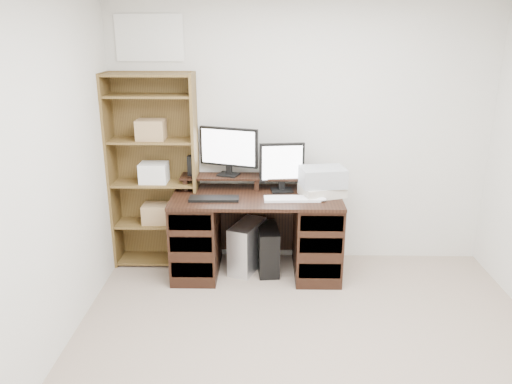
{
  "coord_description": "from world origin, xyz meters",
  "views": [
    {
      "loc": [
        -0.33,
        -2.55,
        2.17
      ],
      "look_at": [
        -0.4,
        1.43,
        0.85
      ],
      "focal_mm": 35.0,
      "sensor_mm": 36.0,
      "label": 1
    }
  ],
  "objects_px": {
    "tower_black": "(268,249)",
    "bookshelf": "(154,170)",
    "desk": "(256,233)",
    "tower_silver": "(247,246)",
    "printer": "(322,191)",
    "monitor_wide": "(229,149)",
    "monitor_small": "(282,165)"
  },
  "relations": [
    {
      "from": "tower_black",
      "to": "bookshelf",
      "type": "xyz_separation_m",
      "value": [
        -1.05,
        0.18,
        0.71
      ]
    },
    {
      "from": "desk",
      "to": "tower_silver",
      "type": "distance_m",
      "value": 0.19
    },
    {
      "from": "desk",
      "to": "printer",
      "type": "height_order",
      "value": "printer"
    },
    {
      "from": "desk",
      "to": "tower_silver",
      "type": "bearing_deg",
      "value": 147.08
    },
    {
      "from": "monitor_wide",
      "to": "tower_black",
      "type": "distance_m",
      "value": 0.99
    },
    {
      "from": "printer",
      "to": "bookshelf",
      "type": "xyz_separation_m",
      "value": [
        -1.53,
        0.21,
        0.12
      ]
    },
    {
      "from": "desk",
      "to": "tower_silver",
      "type": "height_order",
      "value": "desk"
    },
    {
      "from": "monitor_wide",
      "to": "printer",
      "type": "distance_m",
      "value": 0.93
    },
    {
      "from": "monitor_wide",
      "to": "printer",
      "type": "bearing_deg",
      "value": 3.29
    },
    {
      "from": "monitor_wide",
      "to": "tower_black",
      "type": "height_order",
      "value": "monitor_wide"
    },
    {
      "from": "printer",
      "to": "monitor_wide",
      "type": "bearing_deg",
      "value": 147.05
    },
    {
      "from": "tower_black",
      "to": "monitor_wide",
      "type": "bearing_deg",
      "value": 146.54
    },
    {
      "from": "bookshelf",
      "to": "monitor_small",
      "type": "bearing_deg",
      "value": -3.93
    },
    {
      "from": "tower_silver",
      "to": "bookshelf",
      "type": "bearing_deg",
      "value": -168.3
    },
    {
      "from": "monitor_wide",
      "to": "bookshelf",
      "type": "height_order",
      "value": "bookshelf"
    },
    {
      "from": "desk",
      "to": "tower_silver",
      "type": "xyz_separation_m",
      "value": [
        -0.09,
        0.06,
        -0.16
      ]
    },
    {
      "from": "monitor_wide",
      "to": "tower_silver",
      "type": "xyz_separation_m",
      "value": [
        0.17,
        -0.17,
        -0.89
      ]
    },
    {
      "from": "bookshelf",
      "to": "monitor_wide",
      "type": "bearing_deg",
      "value": 1.35
    },
    {
      "from": "monitor_small",
      "to": "tower_silver",
      "type": "relative_size",
      "value": 0.97
    },
    {
      "from": "monitor_wide",
      "to": "bookshelf",
      "type": "relative_size",
      "value": 0.3
    },
    {
      "from": "desk",
      "to": "monitor_wide",
      "type": "relative_size",
      "value": 2.78
    },
    {
      "from": "tower_black",
      "to": "bookshelf",
      "type": "bearing_deg",
      "value": 165.22
    },
    {
      "from": "tower_silver",
      "to": "tower_black",
      "type": "height_order",
      "value": "tower_silver"
    },
    {
      "from": "monitor_small",
      "to": "tower_silver",
      "type": "bearing_deg",
      "value": -173.51
    },
    {
      "from": "tower_silver",
      "to": "tower_black",
      "type": "xyz_separation_m",
      "value": [
        0.19,
        -0.02,
        -0.02
      ]
    },
    {
      "from": "tower_silver",
      "to": "bookshelf",
      "type": "relative_size",
      "value": 0.25
    },
    {
      "from": "monitor_small",
      "to": "bookshelf",
      "type": "distance_m",
      "value": 1.18
    },
    {
      "from": "monitor_small",
      "to": "tower_black",
      "type": "height_order",
      "value": "monitor_small"
    },
    {
      "from": "printer",
      "to": "desk",
      "type": "bearing_deg",
      "value": 162.43
    },
    {
      "from": "desk",
      "to": "monitor_wide",
      "type": "bearing_deg",
      "value": 138.28
    },
    {
      "from": "tower_silver",
      "to": "tower_black",
      "type": "bearing_deg",
      "value": 15.22
    },
    {
      "from": "bookshelf",
      "to": "tower_silver",
      "type": "bearing_deg",
      "value": -10.32
    }
  ]
}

